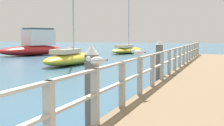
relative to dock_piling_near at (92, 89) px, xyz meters
The scene contains 9 objects.
pier_deck 8.85m from the dock_piling_near, 78.09° to the left, with size 3.04×26.61×0.40m, color #846B4C.
pier_railing 8.64m from the dock_piling_near, 87.48° to the left, with size 0.12×25.13×0.99m.
dock_piling_near is the anchor object (origin of this frame).
dock_piling_far 6.95m from the dock_piling_near, 90.00° to the left, with size 0.29×0.29×1.78m.
seagull_foreground 0.98m from the dock_piling_near, 60.03° to the right, with size 0.32×0.41×0.21m.
seagull_background 2.32m from the dock_piling_near, 80.36° to the left, with size 0.36×0.38×0.21m.
boat_0 26.55m from the dock_piling_near, 125.07° to the left, with size 4.72×7.98×2.66m.
boat_1 15.37m from the dock_piling_near, 117.98° to the left, with size 2.06×6.50×7.95m.
boat_2 28.78m from the dock_piling_near, 105.25° to the left, with size 3.09×6.42×6.83m.
Camera 1 is at (0.69, -1.27, 1.97)m, focal length 52.32 mm.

